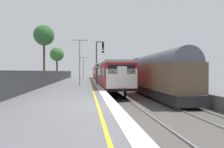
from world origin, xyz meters
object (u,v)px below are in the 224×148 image
at_px(platform_lamp_far, 83,66).
at_px(freight_train_adjacent_track, 123,73).
at_px(platform_lamp_mid, 80,58).
at_px(background_tree_centre, 43,36).
at_px(commuter_train_at_platform, 103,73).
at_px(background_tree_left, 57,55).
at_px(speed_limit_sign, 97,71).
at_px(signal_gantry, 98,58).

bearing_deg(platform_lamp_far, freight_train_adjacent_track, -44.21).
distance_m(platform_lamp_mid, background_tree_centre, 8.97).
bearing_deg(commuter_train_at_platform, background_tree_centre, -139.46).
xyz_separation_m(background_tree_left, background_tree_centre, (-0.04, -12.81, 1.63)).
xyz_separation_m(speed_limit_sign, platform_lamp_mid, (-1.95, 1.19, 1.48)).
bearing_deg(background_tree_centre, background_tree_left, 89.83).
xyz_separation_m(platform_lamp_mid, platform_lamp_far, (0.00, 23.52, -0.18)).
xyz_separation_m(platform_lamp_far, background_tree_left, (-5.23, -4.33, 2.01)).
bearing_deg(background_tree_centre, speed_limit_sign, -46.36).
height_order(freight_train_adjacent_track, background_tree_centre, background_tree_centre).
bearing_deg(background_tree_left, speed_limit_sign, -70.59).
xyz_separation_m(freight_train_adjacent_track, background_tree_centre, (-13.07, -9.56, 5.20)).
relative_size(background_tree_left, background_tree_centre, 0.80).
bearing_deg(background_tree_centre, commuter_train_at_platform, 40.54).
bearing_deg(platform_lamp_far, signal_gantry, -83.56).
bearing_deg(platform_lamp_far, background_tree_left, -140.35).
xyz_separation_m(speed_limit_sign, platform_lamp_far, (-1.95, 24.71, 1.30)).
relative_size(commuter_train_at_platform, background_tree_left, 6.33).
height_order(speed_limit_sign, background_tree_centre, background_tree_centre).
height_order(commuter_train_at_platform, platform_lamp_mid, platform_lamp_mid).
height_order(freight_train_adjacent_track, platform_lamp_mid, platform_lamp_mid).
xyz_separation_m(signal_gantry, platform_lamp_far, (-2.30, 20.41, -0.48)).
bearing_deg(background_tree_left, platform_lamp_mid, -74.76).
relative_size(signal_gantry, background_tree_centre, 0.68).
xyz_separation_m(commuter_train_at_platform, background_tree_centre, (-9.06, -7.75, 5.33)).
bearing_deg(signal_gantry, platform_lamp_far, 96.44).
bearing_deg(signal_gantry, commuter_train_at_platform, 82.29).
distance_m(commuter_train_at_platform, speed_limit_sign, 15.43).
distance_m(signal_gantry, platform_lamp_mid, 3.88).
xyz_separation_m(freight_train_adjacent_track, platform_lamp_mid, (-7.80, -15.94, 1.74)).
bearing_deg(background_tree_left, commuter_train_at_platform, -29.27).
distance_m(platform_lamp_mid, platform_lamp_far, 23.52).
bearing_deg(background_tree_left, platform_lamp_far, 39.65).
bearing_deg(platform_lamp_far, speed_limit_sign, -85.49).
distance_m(platform_lamp_mid, background_tree_left, 19.97).
bearing_deg(commuter_train_at_platform, platform_lamp_mid, -105.03).
relative_size(freight_train_adjacent_track, speed_limit_sign, 20.64).
xyz_separation_m(commuter_train_at_platform, background_tree_left, (-9.02, 5.06, 3.70)).
bearing_deg(speed_limit_sign, commuter_train_at_platform, 83.13).
xyz_separation_m(speed_limit_sign, background_tree_centre, (-7.22, 7.57, 4.94)).
height_order(platform_lamp_mid, background_tree_centre, background_tree_centre).
bearing_deg(background_tree_centre, signal_gantry, -23.34).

